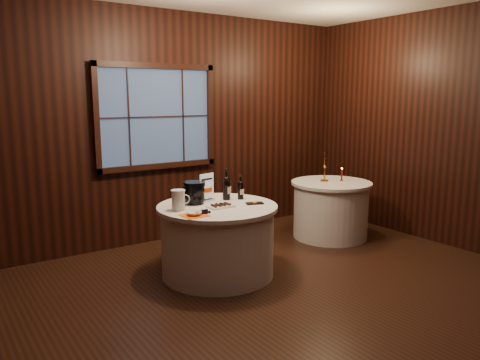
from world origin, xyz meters
TOP-DOWN VIEW (x-y plane):
  - ground at (0.00, 0.00)m, footprint 6.00×6.00m
  - back_wall at (0.00, 2.48)m, footprint 6.00×0.10m
  - main_table at (0.00, 1.00)m, footprint 1.28×1.28m
  - side_table at (2.00, 1.30)m, footprint 1.08×1.08m
  - sign_stand at (0.01, 1.24)m, footprint 0.19×0.13m
  - port_bottle_left at (0.23, 1.17)m, footprint 0.08×0.10m
  - port_bottle_right at (0.37, 1.11)m, footprint 0.07×0.07m
  - ice_bucket at (-0.16, 1.20)m, footprint 0.24×0.24m
  - chocolate_plate at (-0.02, 0.91)m, footprint 0.27×0.18m
  - chocolate_box at (0.36, 0.82)m, footprint 0.20×0.15m
  - grape_bunch at (-0.29, 0.77)m, footprint 0.18×0.09m
  - glass_pitcher at (-0.43, 1.05)m, footprint 0.19×0.15m
  - orange_napkin at (-0.41, 0.76)m, footprint 0.24×0.24m
  - cracker_bowl at (-0.41, 0.76)m, footprint 0.18×0.18m
  - brass_candlestick at (1.93, 1.37)m, footprint 0.11×0.11m
  - red_candle at (2.15, 1.26)m, footprint 0.05×0.05m

SIDE VIEW (x-z plane):
  - ground at x=0.00m, z-range 0.00..0.00m
  - main_table at x=0.00m, z-range 0.00..0.77m
  - side_table at x=2.00m, z-range 0.00..0.77m
  - orange_napkin at x=-0.41m, z-range 0.77..0.77m
  - chocolate_box at x=0.36m, z-range 0.77..0.79m
  - chocolate_plate at x=-0.02m, z-range 0.77..0.80m
  - grape_bunch at x=-0.29m, z-range 0.77..0.81m
  - cracker_bowl at x=-0.41m, z-range 0.77..0.81m
  - red_candle at x=2.15m, z-range 0.75..0.94m
  - glass_pitcher at x=-0.43m, z-range 0.77..0.98m
  - sign_stand at x=0.01m, z-range 0.72..1.04m
  - port_bottle_right at x=0.37m, z-range 0.75..1.03m
  - ice_bucket at x=-0.16m, z-range 0.78..1.02m
  - brass_candlestick at x=1.93m, z-range 0.71..1.12m
  - port_bottle_left at x=0.23m, z-range 0.75..1.09m
  - back_wall at x=0.00m, z-range 0.04..3.04m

